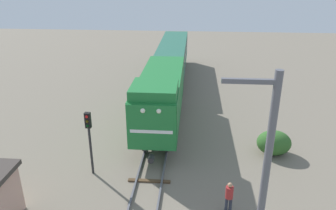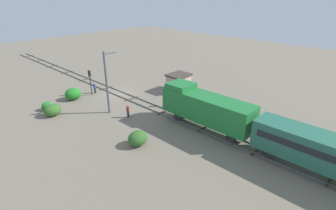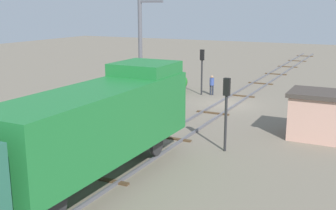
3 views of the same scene
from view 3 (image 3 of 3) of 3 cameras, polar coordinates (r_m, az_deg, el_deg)
The scene contains 13 objects.
ground_plane at distance 33.09m, azimuth 8.11°, elevation 0.12°, with size 119.19×119.19×0.00m, color #756B5B.
railway_track at distance 33.08m, azimuth 8.11°, elevation 0.24°, with size 2.40×79.46×0.16m.
locomotive at distance 17.94m, azimuth -8.88°, elevation -1.92°, with size 2.90×11.60×4.60m.
traffic_signal_near at distance 35.93m, azimuth 4.63°, elevation 5.63°, with size 0.32×0.34×3.89m.
traffic_signal_mid at distance 21.73m, azimuth 7.92°, elevation 0.59°, with size 0.32×0.34×3.88m.
worker_near_track at distance 36.20m, azimuth 5.95°, elevation 2.91°, with size 0.38×0.38×1.70m.
worker_by_signal at distance 27.73m, azimuth -5.33°, elevation -0.24°, with size 0.38×0.38×1.70m.
catenary_mast at distance 30.06m, azimuth -3.66°, elevation 7.27°, with size 1.94×0.28×8.15m.
relay_hut at distance 25.49m, azimuth 19.92°, elevation -1.26°, with size 3.50×2.90×2.74m.
bush_near at distance 37.26m, azimuth -7.59°, elevation 2.82°, with size 2.15×1.76×1.56m, color #336526.
bush_mid at distance 25.44m, azimuth -18.91°, elevation -2.61°, with size 2.17×1.78×1.58m, color #305E26.
bush_far at distance 37.69m, azimuth 0.88°, elevation 3.20°, with size 2.41×1.98×1.76m, color #237926.
bush_back at distance 39.01m, azimuth -5.35°, elevation 3.02°, with size 1.57×1.28×1.14m, color #237326.
Camera 3 is at (-10.16, 30.62, 7.39)m, focal length 45.00 mm.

